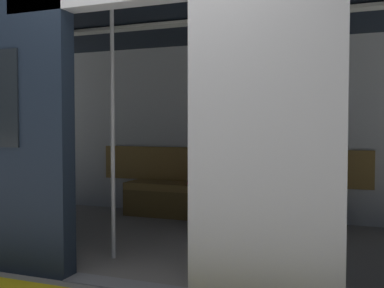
{
  "coord_description": "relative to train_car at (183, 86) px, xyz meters",
  "views": [
    {
      "loc": [
        -1.52,
        2.76,
        1.16
      ],
      "look_at": [
        -0.01,
        -1.31,
        0.98
      ],
      "focal_mm": 40.74,
      "sensor_mm": 36.0,
      "label": 1
    }
  ],
  "objects": [
    {
      "name": "person_seated",
      "position": [
        -0.1,
        -1.03,
        -0.9
      ],
      "size": [
        0.55,
        0.67,
        1.16
      ],
      "color": "pink",
      "rests_on": "ground_plane"
    },
    {
      "name": "bench_seat",
      "position": [
        -0.07,
        -1.08,
        -1.22
      ],
      "size": [
        2.52,
        0.44,
        0.43
      ],
      "color": "olive",
      "rests_on": "ground_plane"
    },
    {
      "name": "ground_plane",
      "position": [
        -0.07,
        1.26,
        -1.55
      ],
      "size": [
        60.0,
        60.0,
        0.0
      ],
      "primitive_type": "plane",
      "color": "gray"
    },
    {
      "name": "grab_pole_far",
      "position": [
        -0.5,
        0.63,
        -0.45
      ],
      "size": [
        0.04,
        0.04,
        2.2
      ],
      "primitive_type": "cylinder",
      "color": "silver",
      "rests_on": "ground_plane"
    },
    {
      "name": "grab_pole_door",
      "position": [
        0.37,
        0.71,
        -0.45
      ],
      "size": [
        0.04,
        0.04,
        2.2
      ],
      "primitive_type": "cylinder",
      "color": "silver",
      "rests_on": "ground_plane"
    },
    {
      "name": "handbag",
      "position": [
        -0.51,
        -1.12,
        -1.04
      ],
      "size": [
        0.26,
        0.15,
        0.17
      ],
      "color": "#262D4C",
      "rests_on": "bench_seat"
    },
    {
      "name": "train_car",
      "position": [
        0.0,
        0.0,
        0.0
      ],
      "size": [
        6.4,
        2.85,
        2.34
      ],
      "color": "silver",
      "rests_on": "ground_plane"
    },
    {
      "name": "book",
      "position": [
        0.24,
        -1.1,
        -1.11
      ],
      "size": [
        0.23,
        0.26,
        0.03
      ],
      "primitive_type": "cube",
      "rotation": [
        0.0,
        0.0,
        -0.42
      ],
      "color": "#B22D2D",
      "rests_on": "bench_seat"
    }
  ]
}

